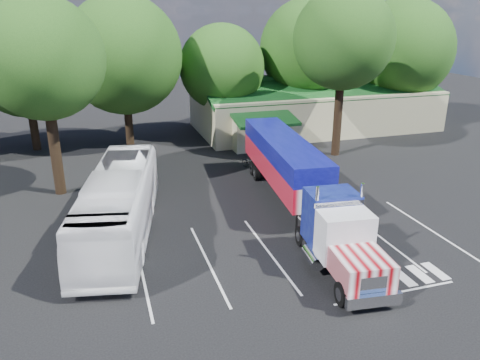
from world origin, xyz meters
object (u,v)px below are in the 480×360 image
object	(u,v)px
woman	(326,230)
bicycle	(251,162)
tour_bus	(119,204)
semi_truck	(295,175)
silver_sedan	(313,131)

from	to	relation	value
woman	bicycle	world-z (taller)	woman
tour_bus	semi_truck	bearing A→B (deg)	12.96
semi_truck	silver_sedan	world-z (taller)	semi_truck
semi_truck	woman	size ratio (longest dim) A/B	11.58
silver_sedan	tour_bus	bearing A→B (deg)	138.41
woman	bicycle	distance (m)	13.18
woman	tour_bus	world-z (taller)	tour_bus
woman	tour_bus	distance (m)	11.11
semi_truck	woman	bearing A→B (deg)	-86.31
woman	bicycle	size ratio (longest dim) A/B	0.95
woman	silver_sedan	bearing A→B (deg)	-57.81
silver_sedan	bicycle	bearing A→B (deg)	137.49
bicycle	tour_bus	xyz separation A→B (m)	(-10.41, -8.78, 1.35)
semi_truck	woman	xyz separation A→B (m)	(-0.19, -4.59, -1.47)
woman	silver_sedan	xyz separation A→B (m)	(8.84, 20.00, -0.12)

